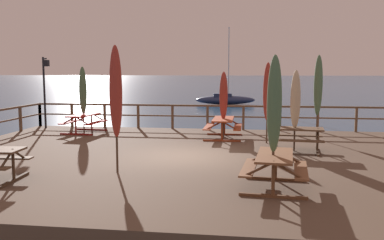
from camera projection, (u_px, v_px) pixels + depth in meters
name	position (u px, v px, depth m)	size (l,w,h in m)	color
ground_plane	(188.00, 182.00, 12.95)	(600.00, 600.00, 0.00)	navy
wooden_deck	(188.00, 169.00, 12.90)	(16.13, 12.24, 0.81)	brown
railing_waterside_far	(208.00, 113.00, 18.64)	(15.93, 0.10, 1.09)	brown
picnic_table_mid_right	(223.00, 124.00, 16.21)	(1.40, 1.95, 0.78)	#993819
picnic_table_front_right	(275.00, 164.00, 9.25)	(1.56, 1.91, 0.78)	brown
picnic_table_mid_centre	(297.00, 135.00, 13.52)	(1.80, 1.56, 0.78)	brown
picnic_table_front_left	(84.00, 119.00, 17.70)	(1.55, 1.89, 0.78)	maroon
patio_umbrella_tall_front	(224.00, 96.00, 16.08)	(0.32, 0.32, 2.56)	#4C3828
patio_umbrella_short_back	(274.00, 105.00, 9.04)	(0.32, 0.32, 2.93)	#4C3828
patio_umbrella_tall_mid_left	(318.00, 86.00, 15.82)	(0.32, 0.32, 3.19)	#4C3828
patio_umbrella_short_mid	(295.00, 100.00, 13.46)	(0.32, 0.32, 2.61)	#4C3828
patio_umbrella_short_front	(83.00, 91.00, 17.61)	(0.32, 0.32, 2.76)	#4C3828
patio_umbrella_tall_mid_right	(116.00, 92.00, 10.53)	(0.32, 0.32, 3.23)	#4C3828
patio_umbrella_tall_back_right	(268.00, 92.00, 14.92)	(0.32, 0.32, 2.89)	#4C3828
lamp_post_hooked	(45.00, 82.00, 18.77)	(0.50, 0.56, 3.20)	black
sailboat_distant	(225.00, 99.00, 42.65)	(6.16, 2.37, 7.72)	navy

